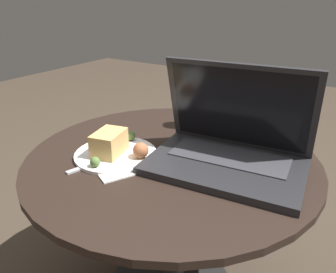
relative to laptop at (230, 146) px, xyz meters
name	(u,v)px	position (x,y,z in m)	size (l,w,h in m)	color
table	(171,196)	(-0.15, -0.03, -0.18)	(0.75, 0.75, 0.49)	black
napkin	(116,160)	(-0.24, -0.14, -0.05)	(0.22, 0.19, 0.00)	white
laptop	(230,146)	(0.00, 0.00, 0.00)	(0.39, 0.27, 0.24)	#232326
beer_glass	(210,100)	(-0.14, 0.18, 0.04)	(0.06, 0.06, 0.19)	#C6701E
snack_plate	(115,149)	(-0.26, -0.12, -0.03)	(0.21, 0.21, 0.07)	white
fork	(106,159)	(-0.27, -0.15, -0.05)	(0.07, 0.18, 0.01)	#B2B2B7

